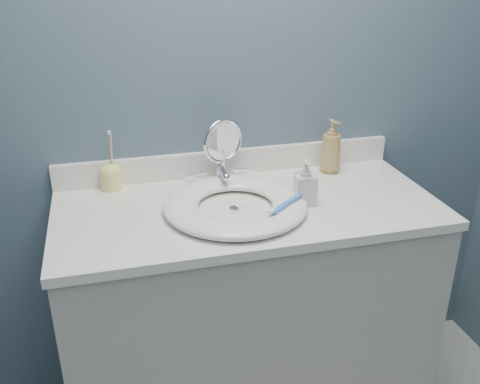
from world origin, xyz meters
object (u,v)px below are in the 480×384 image
object	(u,v)px
soap_bottle_clear	(305,182)
toothbrush_holder	(111,176)
makeup_mirror	(223,149)
soap_bottle_amber	(331,146)

from	to	relation	value
soap_bottle_clear	toothbrush_holder	world-z (taller)	toothbrush_holder
makeup_mirror	soap_bottle_clear	size ratio (longest dim) A/B	1.61
soap_bottle_amber	toothbrush_holder	xyz separation A→B (m)	(-0.78, 0.04, -0.05)
makeup_mirror	soap_bottle_clear	distance (m)	0.31
makeup_mirror	soap_bottle_amber	xyz separation A→B (m)	(0.40, 0.01, -0.03)
soap_bottle_amber	soap_bottle_clear	bearing A→B (deg)	-147.36
makeup_mirror	soap_bottle_clear	xyz separation A→B (m)	(0.21, -0.22, -0.05)
makeup_mirror	toothbrush_holder	bearing A→B (deg)	150.38
soap_bottle_clear	soap_bottle_amber	bearing A→B (deg)	58.50
soap_bottle_clear	toothbrush_holder	bearing A→B (deg)	162.98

